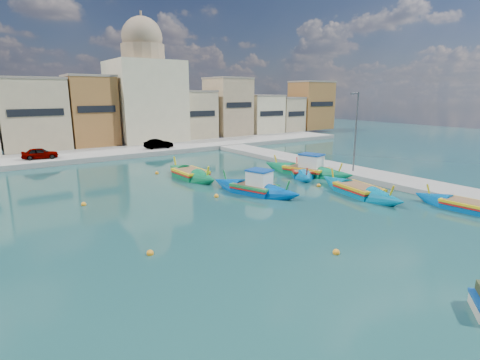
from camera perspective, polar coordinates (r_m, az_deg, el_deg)
name	(u,v)px	position (r m, az deg, el deg)	size (l,w,h in m)	color
ground	(243,231)	(22.23, 0.46, -7.78)	(160.00, 160.00, 0.00)	#164244
east_quay	(414,185)	(35.34, 24.94, -0.65)	(4.00, 70.00, 0.50)	gray
north_quay	(97,154)	(50.93, -21.01, 3.67)	(80.00, 8.00, 0.60)	gray
north_townhouses	(127,113)	(59.36, -16.89, 9.77)	(83.20, 7.87, 10.19)	tan
church_block	(145,89)	(61.02, -14.27, 13.22)	(10.00, 10.00, 19.10)	beige
quay_street_lamp	(355,132)	(37.53, 17.18, 7.08)	(1.18, 0.16, 8.00)	#595B60
parked_cars	(42,153)	(48.20, -27.92, 3.63)	(27.69, 2.55, 1.28)	#4C1919
luzzu_turquoise_cabin	(306,171)	(37.72, 10.05, 1.42)	(4.76, 10.42, 3.27)	#0B7447
luzzu_blue_cabin	(255,189)	(30.24, 2.25, -1.34)	(4.63, 8.85, 3.05)	#004CA4
luzzu_cyan_mid	(301,173)	(37.22, 9.31, 1.06)	(6.06, 7.61, 2.35)	#0064A4
luzzu_green	(190,175)	(36.00, -7.55, 0.80)	(2.51, 8.90, 2.78)	#0A7041
luzzu_blue_south	(358,191)	(31.30, 17.61, -1.63)	(3.80, 9.56, 2.69)	#006F97
luzzu_cyan_south	(466,207)	(30.33, 31.20, -3.49)	(2.49, 7.58, 2.32)	#0055A1
mooring_buoys	(207,203)	(27.43, -4.99, -3.54)	(18.42, 23.54, 0.36)	orange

